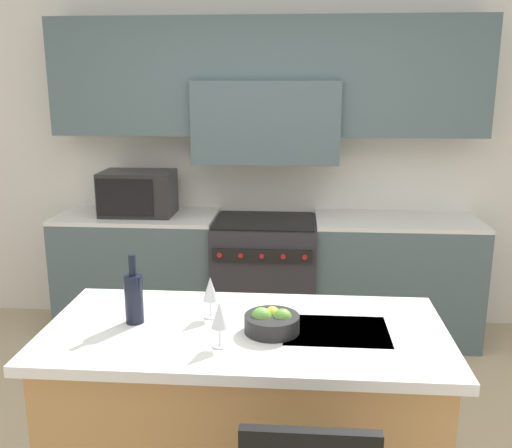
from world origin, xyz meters
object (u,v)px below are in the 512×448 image
object	(u,v)px
fruit_bowl	(272,322)
wine_bottle	(134,297)
wine_glass_near	(219,316)
wine_glass_far	(210,290)
range_stove	(265,278)
microwave	(138,193)

from	to	relation	value
fruit_bowl	wine_bottle	bearing A→B (deg)	175.18
wine_glass_near	wine_glass_far	distance (m)	0.30
wine_glass_far	wine_bottle	bearing A→B (deg)	-166.77
range_stove	wine_glass_far	size ratio (longest dim) A/B	4.89
microwave	wine_glass_far	world-z (taller)	microwave
range_stove	microwave	xyz separation A→B (m)	(-0.98, 0.02, 0.65)
wine_glass_near	fruit_bowl	xyz separation A→B (m)	(0.20, 0.16, -0.08)
microwave	wine_bottle	distance (m)	2.02
wine_glass_near	wine_glass_far	size ratio (longest dim) A/B	1.00
range_stove	wine_glass_near	distance (m)	2.22
range_stove	wine_bottle	bearing A→B (deg)	-103.12
microwave	wine_glass_near	xyz separation A→B (m)	(0.93, -2.16, -0.07)
wine_glass_near	fruit_bowl	bearing A→B (deg)	38.83
range_stove	wine_glass_far	world-z (taller)	wine_glass_far
microwave	fruit_bowl	world-z (taller)	microwave
wine_glass_far	fruit_bowl	distance (m)	0.32
wine_glass_far	fruit_bowl	size ratio (longest dim) A/B	0.81
range_stove	wine_glass_near	bearing A→B (deg)	-91.29
fruit_bowl	wine_glass_far	bearing A→B (deg)	155.47
range_stove	fruit_bowl	world-z (taller)	fruit_bowl
microwave	fruit_bowl	distance (m)	2.30
range_stove	wine_glass_far	xyz separation A→B (m)	(-0.13, -1.86, 0.59)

